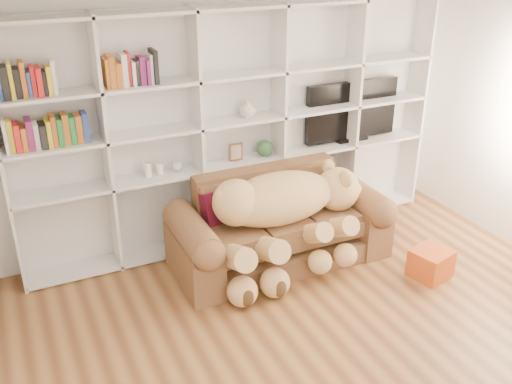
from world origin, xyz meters
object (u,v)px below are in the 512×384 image
tv (351,111)px  sofa (278,229)px  gift_box (431,263)px  teddy_bear (284,211)px

tv → sofa: bearing=-151.7°
gift_box → tv: 1.88m
teddy_bear → gift_box: teddy_bear is taller
gift_box → tv: tv is taller
teddy_bear → tv: (1.26, 0.84, 0.57)m
teddy_bear → sofa: bearing=73.8°
teddy_bear → tv: size_ratio=1.50×
teddy_bear → gift_box: size_ratio=4.91×
sofa → tv: 1.63m
teddy_bear → tv: tv is taller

